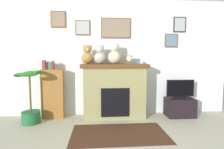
# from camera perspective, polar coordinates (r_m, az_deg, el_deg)

# --- Properties ---
(back_wall) EXTENTS (5.20, 0.15, 2.60)m
(back_wall) POSITION_cam_1_polar(r_m,az_deg,el_deg) (4.20, 1.40, 5.38)
(back_wall) COLOR silver
(back_wall) RESTS_ON ground_plane
(fireplace) EXTENTS (1.42, 0.52, 1.17)m
(fireplace) POSITION_cam_1_polar(r_m,az_deg,el_deg) (3.97, 0.70, -5.02)
(fireplace) COLOR #878051
(fireplace) RESTS_ON ground_plane
(bookshelf) EXTENTS (0.46, 0.16, 1.25)m
(bookshelf) POSITION_cam_1_polar(r_m,az_deg,el_deg) (4.10, -18.15, -5.34)
(bookshelf) COLOR brown
(bookshelf) RESTS_ON ground_plane
(potted_plant) EXTENTS (0.50, 0.49, 1.05)m
(potted_plant) POSITION_cam_1_polar(r_m,az_deg,el_deg) (3.98, -24.12, -8.72)
(potted_plant) COLOR #1E592D
(potted_plant) RESTS_ON ground_plane
(tv_stand) EXTENTS (0.60, 0.40, 0.41)m
(tv_stand) POSITION_cam_1_polar(r_m,az_deg,el_deg) (4.37, 20.43, -9.56)
(tv_stand) COLOR black
(tv_stand) RESTS_ON ground_plane
(television) EXTENTS (0.62, 0.14, 0.41)m
(television) POSITION_cam_1_polar(r_m,az_deg,el_deg) (4.29, 20.61, -4.34)
(television) COLOR black
(television) RESTS_ON tv_stand
(area_rug) EXTENTS (1.62, 0.94, 0.01)m
(area_rug) POSITION_cam_1_polar(r_m,az_deg,el_deg) (3.27, 2.24, -18.03)
(area_rug) COLOR #432719
(area_rug) RESTS_ON ground_plane
(candle_jar) EXTENTS (0.06, 0.06, 0.11)m
(candle_jar) POSITION_cam_1_polar(r_m,az_deg,el_deg) (3.97, 8.29, 4.13)
(candle_jar) COLOR teal
(candle_jar) RESTS_ON fireplace
(mantel_clock) EXTENTS (0.13, 0.10, 0.18)m
(mantel_clock) POSITION_cam_1_polar(r_m,az_deg,el_deg) (3.93, 5.20, 4.64)
(mantel_clock) COLOR brown
(mantel_clock) RESTS_ON fireplace
(teddy_bear_grey) EXTENTS (0.25, 0.25, 0.40)m
(teddy_bear_grey) POSITION_cam_1_polar(r_m,az_deg,el_deg) (3.88, -7.67, 5.93)
(teddy_bear_grey) COLOR olive
(teddy_bear_grey) RESTS_ON fireplace
(teddy_bear_cream) EXTENTS (0.25, 0.25, 0.40)m
(teddy_bear_cream) POSITION_cam_1_polar(r_m,az_deg,el_deg) (3.87, -3.85, 5.98)
(teddy_bear_cream) COLOR #A79F92
(teddy_bear_cream) RESTS_ON fireplace
(teddy_bear_tan) EXTENTS (0.28, 0.28, 0.45)m
(teddy_bear_tan) POSITION_cam_1_polar(r_m,az_deg,el_deg) (3.89, 0.77, 6.29)
(teddy_bear_tan) COLOR #C1BB98
(teddy_bear_tan) RESTS_ON fireplace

